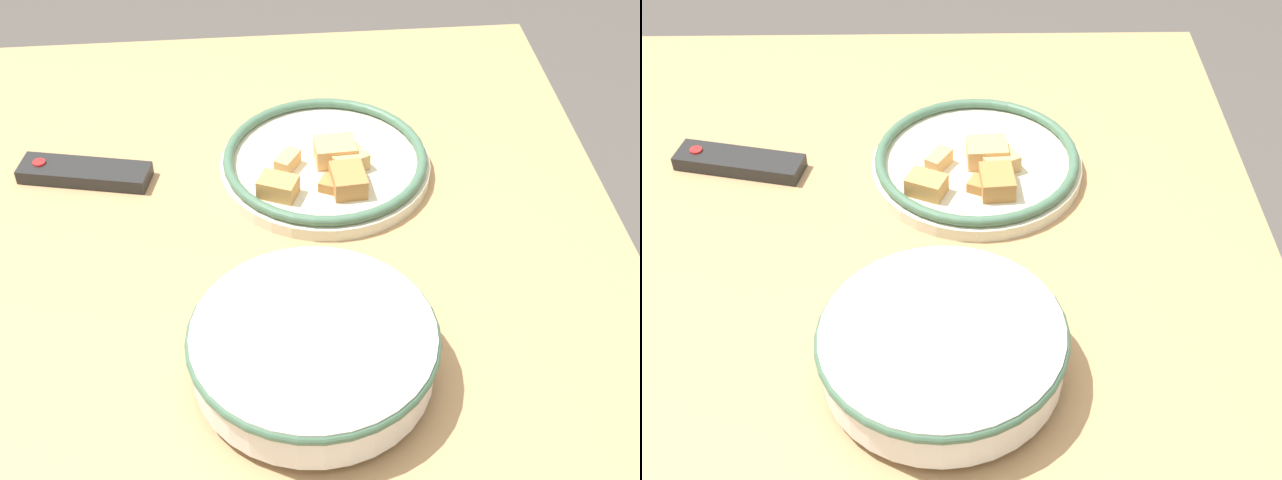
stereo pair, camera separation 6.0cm
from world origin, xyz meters
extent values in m
cube|color=tan|center=(0.00, 0.00, 0.76)|extent=(1.23, 1.03, 0.04)
cylinder|color=tan|center=(0.54, -0.45, 0.37)|extent=(0.06, 0.06, 0.74)
cylinder|color=tan|center=(0.54, 0.45, 0.37)|extent=(0.06, 0.06, 0.74)
cylinder|color=silver|center=(-0.12, -0.10, 0.78)|extent=(0.12, 0.12, 0.01)
cylinder|color=silver|center=(-0.12, -0.10, 0.82)|extent=(0.26, 0.26, 0.06)
cylinder|color=#C67A33|center=(-0.12, -0.10, 0.81)|extent=(0.23, 0.23, 0.05)
torus|color=#42664C|center=(-0.12, -0.10, 0.84)|extent=(0.27, 0.27, 0.01)
cylinder|color=beige|center=(0.23, -0.14, 0.78)|extent=(0.29, 0.29, 0.02)
torus|color=#42664C|center=(0.23, -0.14, 0.80)|extent=(0.28, 0.28, 0.01)
cube|color=#B2753D|center=(0.17, -0.17, 0.81)|extent=(0.06, 0.05, 0.03)
cube|color=tan|center=(0.17, -0.07, 0.81)|extent=(0.05, 0.06, 0.03)
cube|color=tan|center=(0.22, -0.09, 0.80)|extent=(0.04, 0.04, 0.02)
cube|color=#B2753D|center=(0.17, -0.15, 0.80)|extent=(0.04, 0.05, 0.01)
cube|color=tan|center=(0.22, -0.17, 0.81)|extent=(0.06, 0.06, 0.02)
cube|color=tan|center=(0.23, -0.16, 0.81)|extent=(0.05, 0.06, 0.03)
cube|color=black|center=(0.25, 0.19, 0.79)|extent=(0.09, 0.18, 0.02)
cylinder|color=red|center=(0.26, 0.25, 0.80)|extent=(0.02, 0.02, 0.00)
camera|label=1|loc=(-0.73, -0.05, 1.54)|focal=50.00mm
camera|label=2|loc=(-0.74, -0.11, 1.54)|focal=50.00mm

